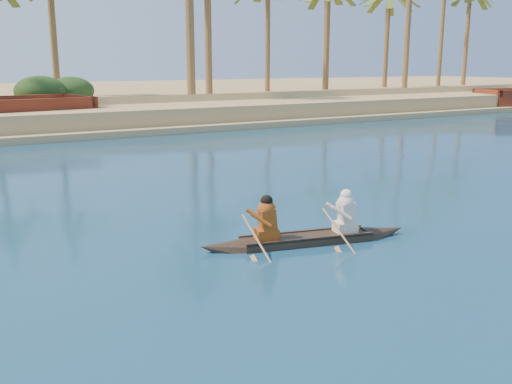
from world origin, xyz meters
TOP-DOWN VIEW (x-y plane):
  - sandy_embankment at (0.00, 46.89)m, footprint 150.00×51.00m
  - palm_grove at (0.00, 35.00)m, footprint 110.00×14.00m
  - shrub_cluster at (0.00, 31.50)m, footprint 100.00×6.00m
  - canoe at (-6.79, 2.77)m, footprint 4.74×1.69m

SIDE VIEW (x-z plane):
  - canoe at x=-6.79m, z-range -0.40..0.90m
  - sandy_embankment at x=0.00m, z-range -0.22..1.28m
  - shrub_cluster at x=0.00m, z-range 0.00..2.40m
  - palm_grove at x=0.00m, z-range 0.00..16.00m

